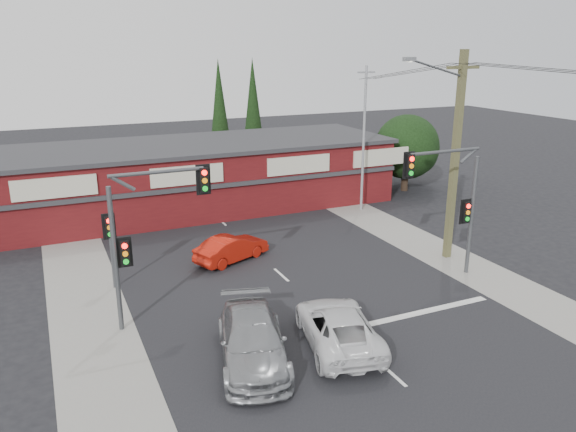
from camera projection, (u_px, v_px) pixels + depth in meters
name	position (u px, v px, depth m)	size (l,w,h in m)	color
ground	(324.00, 314.00, 22.18)	(120.00, 120.00, 0.00)	black
road_strip	(275.00, 269.00, 26.53)	(14.00, 70.00, 0.01)	black
verge_left	(86.00, 302.00, 23.19)	(3.00, 70.00, 0.02)	gray
verge_right	(422.00, 244.00, 29.88)	(3.00, 70.00, 0.02)	gray
stop_line	(420.00, 312.00, 22.24)	(6.50, 0.35, 0.01)	silver
white_suv	(338.00, 326.00, 19.72)	(2.32, 5.03, 1.40)	silver
silver_suv	(252.00, 341.00, 18.64)	(2.16, 5.31, 1.54)	#929496
red_sedan	(232.00, 248.00, 27.48)	(1.35, 3.88, 1.28)	#B4180B
lane_dashes	(248.00, 245.00, 29.76)	(0.12, 55.02, 0.01)	silver
shop_building	(188.00, 176.00, 35.96)	(27.30, 8.40, 4.22)	#490E11
tree_cluster	(405.00, 150.00, 40.57)	(5.90, 5.10, 5.50)	#2D2116
conifer_near	(220.00, 109.00, 42.87)	(1.80, 1.80, 9.25)	#2D2116
conifer_far	(253.00, 105.00, 45.99)	(1.80, 1.80, 9.25)	#2D2116
traffic_mast_left	(143.00, 226.00, 20.24)	(3.77, 0.27, 5.97)	#47494C
traffic_mast_right	(454.00, 193.00, 24.60)	(3.96, 0.27, 5.97)	#47494C
pedestal_signal	(110.00, 236.00, 23.87)	(0.55, 0.27, 3.38)	#47494C
utility_pole	(454.00, 151.00, 26.49)	(4.38, 0.59, 10.00)	brown
steel_pole	(364.00, 137.00, 34.80)	(1.20, 0.16, 9.00)	gray
power_lines	(563.00, 77.00, 20.71)	(2.01, 29.00, 1.22)	black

